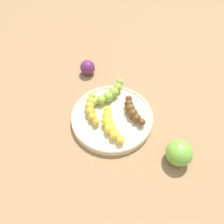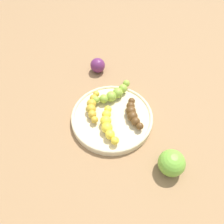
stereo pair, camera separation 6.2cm
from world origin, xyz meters
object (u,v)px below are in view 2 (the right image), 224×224
banana_spotted (92,106)px  apple_green (172,163)px  fruit_bowl (112,117)px  banana_green (114,94)px  plum_purple (98,65)px  banana_yellow (108,124)px  banana_overripe (133,114)px

banana_spotted → apple_green: size_ratio=1.31×
fruit_bowl → apple_green: (0.01, 0.21, 0.02)m
banana_green → banana_spotted: (0.08, -0.01, -0.00)m
fruit_bowl → apple_green: 0.21m
banana_green → apple_green: size_ratio=2.04×
banana_green → plum_purple: (-0.06, -0.14, -0.01)m
banana_spotted → banana_yellow: bearing=126.0°
banana_overripe → apple_green: 0.17m
banana_green → plum_purple: 0.15m
fruit_bowl → plum_purple: 0.22m
banana_yellow → apple_green: bearing=135.5°
fruit_bowl → banana_yellow: banana_yellow is taller
fruit_bowl → banana_yellow: 0.05m
banana_overripe → apple_green: bearing=108.7°
fruit_bowl → banana_spotted: bearing=-68.3°
banana_overripe → plum_purple: bearing=-74.2°
banana_green → banana_spotted: 0.08m
apple_green → banana_green: bearing=-103.4°
plum_purple → banana_green: bearing=65.9°
banana_green → fruit_bowl: bearing=-39.8°
banana_green → plum_purple: size_ratio=2.67×
plum_purple → apple_green: size_ratio=0.76×
banana_green → banana_yellow: size_ratio=1.28×
fruit_bowl → plum_purple: bearing=-122.2°
fruit_bowl → apple_green: apple_green is taller
banana_overripe → banana_spotted: size_ratio=1.09×
fruit_bowl → banana_yellow: (0.04, 0.02, 0.02)m
banana_spotted → banana_yellow: 0.08m
fruit_bowl → banana_green: banana_green is taller
banana_overripe → banana_yellow: bearing=16.5°
fruit_bowl → banana_spotted: 0.07m
banana_green → banana_spotted: banana_green is taller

